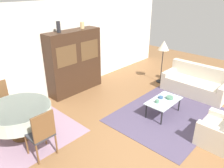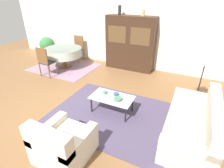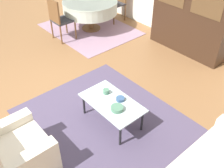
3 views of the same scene
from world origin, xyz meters
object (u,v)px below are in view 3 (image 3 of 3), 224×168
(coffee_table, at_px, (112,104))
(dining_chair_far, at_px, (117,0))
(display_cabinet, at_px, (193,10))
(dining_table, at_px, (90,7))
(dining_chair_near, at_px, (59,17))
(cup, at_px, (106,91))
(bowl_small, at_px, (120,99))
(bowl, at_px, (117,108))
(armchair, at_px, (10,155))

(coffee_table, distance_m, dining_chair_far, 3.96)
(coffee_table, xyz_separation_m, dining_chair_far, (-2.89, 2.69, 0.20))
(display_cabinet, xyz_separation_m, dining_table, (-2.27, -0.98, -0.35))
(dining_table, relative_size, dining_chair_near, 1.36)
(dining_chair_near, relative_size, cup, 10.18)
(dining_chair_near, distance_m, dining_chair_far, 1.81)
(display_cabinet, distance_m, bowl_small, 2.78)
(dining_table, xyz_separation_m, dining_chair_near, (0.00, -0.90, -0.03))
(bowl, height_order, bowl_small, bowl)
(display_cabinet, height_order, dining_chair_near, display_cabinet)
(display_cabinet, height_order, dining_chair_far, display_cabinet)
(coffee_table, distance_m, bowl_small, 0.15)
(armchair, bearing_deg, dining_chair_far, 122.76)
(dining_table, bearing_deg, dining_chair_far, 90.00)
(coffee_table, bearing_deg, bowl, -17.60)
(cup, bearing_deg, coffee_table, -17.29)
(display_cabinet, height_order, cup, display_cabinet)
(armchair, height_order, coffee_table, armchair)
(dining_chair_near, bearing_deg, cup, -16.94)
(coffee_table, height_order, display_cabinet, display_cabinet)
(dining_chair_far, relative_size, bowl, 5.43)
(dining_table, distance_m, bowl_small, 3.38)
(dining_chair_near, relative_size, bowl_small, 7.76)
(coffee_table, bearing_deg, bowl_small, 68.29)
(display_cabinet, relative_size, dining_chair_near, 1.89)
(coffee_table, xyz_separation_m, dining_table, (-2.89, 1.79, 0.22))
(armchair, height_order, dining_chair_far, dining_chair_far)
(cup, bearing_deg, dining_table, 147.31)
(display_cabinet, bearing_deg, bowl_small, -75.71)
(armchair, relative_size, bowl, 4.60)
(bowl_small, bearing_deg, dining_chair_near, 165.54)
(dining_table, bearing_deg, display_cabinet, 23.41)
(armchair, relative_size, dining_chair_near, 0.85)
(dining_table, height_order, bowl, dining_table)
(display_cabinet, distance_m, dining_chair_far, 2.30)
(dining_chair_near, height_order, bowl, dining_chair_near)
(armchair, bearing_deg, dining_chair_near, 138.28)
(armchair, height_order, display_cabinet, display_cabinet)
(bowl_small, bearing_deg, bowl, -54.56)
(coffee_table, relative_size, bowl, 5.37)
(display_cabinet, relative_size, dining_chair_far, 1.89)
(bowl, bearing_deg, dining_chair_near, 163.00)
(armchair, xyz_separation_m, dining_chair_near, (-2.73, 2.43, 0.27))
(armchair, xyz_separation_m, bowl, (0.35, 1.49, 0.14))
(cup, bearing_deg, bowl_small, 11.94)
(display_cabinet, distance_m, bowl, 2.98)
(armchair, relative_size, bowl_small, 6.57)
(armchair, xyz_separation_m, dining_table, (-2.73, 3.33, 0.29))
(coffee_table, distance_m, dining_chair_near, 3.03)
(dining_table, bearing_deg, cup, -32.69)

